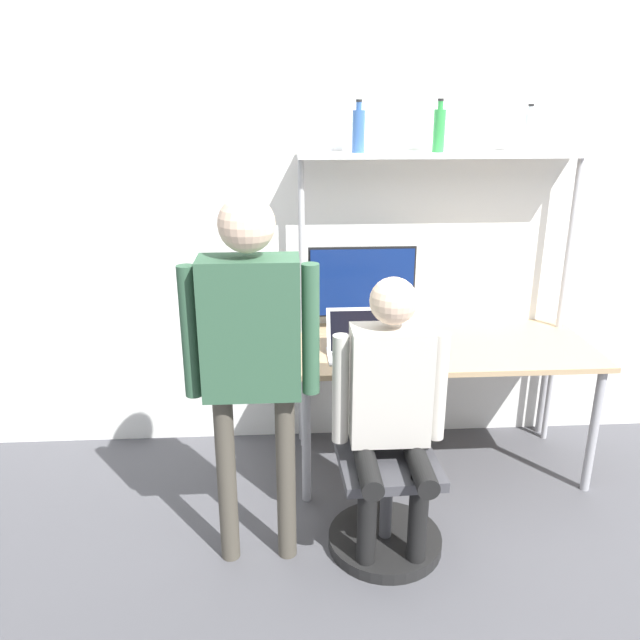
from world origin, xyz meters
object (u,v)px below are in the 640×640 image
cell_phone (405,355)px  bottle_green (439,130)px  bottle_clear (528,132)px  office_chair (385,490)px  person_seated (391,399)px  bottle_blue (358,130)px  monitor (362,285)px  laptop (358,343)px  person_standing (251,340)px

cell_phone → bottle_green: size_ratio=0.53×
bottle_clear → bottle_green: bottle_green is taller
cell_phone → office_chair: size_ratio=0.16×
person_seated → bottle_blue: (-0.05, 0.99, 1.13)m
monitor → bottle_blue: size_ratio=2.30×
laptop → cell_phone: bearing=-9.5°
person_seated → bottle_green: size_ratio=4.87×
office_chair → bottle_blue: bottle_blue is taller
monitor → person_seated: size_ratio=0.46×
cell_phone → bottle_clear: bottle_clear is taller
bottle_blue → bottle_green: (0.44, 0.00, 0.00)m
laptop → office_chair: (0.07, -0.58, -0.55)m
laptop → bottle_blue: (0.02, 0.36, 1.10)m
monitor → person_standing: (-0.61, -1.04, 0.06)m
bottle_blue → bottle_clear: bearing=0.0°
monitor → bottle_green: size_ratio=2.26×
monitor → cell_phone: 0.55m
office_chair → bottle_blue: 1.89m
laptop → person_standing: bearing=-130.0°
laptop → person_standing: 0.89m
person_seated → bottle_blue: 1.50m
bottle_green → cell_phone: bearing=-117.6°
laptop → bottle_green: size_ratio=1.22×
office_chair → bottle_clear: 2.08m
laptop → bottle_green: bearing=37.8°
person_standing → person_seated: bearing=2.0°
bottle_blue → cell_phone: bearing=-60.0°
office_chair → bottle_clear: bottle_clear is taller
bottle_clear → bottle_blue: 0.94m
cell_phone → laptop: bearing=170.5°
monitor → person_standing: 1.20m
bottle_clear → bottle_green: 0.50m
person_seated → bottle_clear: bearing=48.0°
bottle_clear → bottle_green: bearing=-180.0°
office_chair → person_seated: person_seated is taller
cell_phone → person_seated: person_seated is taller
laptop → office_chair: laptop is taller
laptop → person_seated: bearing=-83.2°
person_seated → person_standing: 0.69m
laptop → person_standing: size_ratio=0.20×
bottle_blue → office_chair: bearing=-86.8°
person_seated → cell_phone: bearing=73.0°
cell_phone → bottle_green: 1.25m
monitor → laptop: bearing=-99.2°
person_standing → cell_phone: bearing=37.2°
bottle_green → laptop: bearing=-142.2°
laptop → bottle_blue: bottle_blue is taller
cell_phone → monitor: bearing=113.9°
laptop → bottle_clear: (0.96, 0.36, 1.09)m
cell_phone → person_seated: 0.61m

